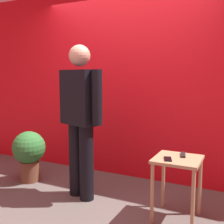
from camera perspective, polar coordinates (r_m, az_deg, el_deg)
The scene contains 7 objects.
ground_plane at distance 3.18m, azimuth -6.40°, elevation -19.34°, with size 12.00×12.00×0.00m, color #59544F.
back_wall_red at distance 3.94m, azimuth 3.17°, elevation 5.98°, with size 5.59×0.12×2.66m, color red.
standing_person at distance 3.22m, azimuth -6.47°, elevation -0.41°, with size 0.69×0.38×1.77m.
side_table at distance 2.88m, azimuth 13.21°, elevation -11.46°, with size 0.45×0.45×0.63m.
cell_phone at distance 2.77m, azimuth 11.34°, elevation -9.40°, with size 0.07×0.14×0.01m, color black.
tv_remote at distance 2.93m, azimuth 14.32°, elevation -8.47°, with size 0.04×0.17×0.02m, color black.
potted_plant at distance 3.97m, azimuth -16.61°, elevation -7.81°, with size 0.44×0.44×0.69m.
Camera 1 is at (1.55, -2.38, 1.43)m, focal length 44.70 mm.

